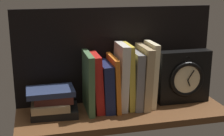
{
  "coord_description": "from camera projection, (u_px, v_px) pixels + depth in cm",
  "views": [
    {
      "loc": [
        -30.97,
        -108.34,
        48.41
      ],
      "look_at": [
        -3.49,
        3.8,
        15.94
      ],
      "focal_mm": 52.02,
      "sensor_mm": 36.0,
      "label": 1
    }
  ],
  "objects": [
    {
      "name": "book_tan_shortstories",
      "position": [
        143.0,
        77.0,
        1.24
      ],
      "size": [
        3.79,
        15.56,
        23.59
      ],
      "primitive_type": "cube",
      "rotation": [
        0.0,
        0.04,
        0.0
      ],
      "color": "tan",
      "rests_on": "ground_plane"
    },
    {
      "name": "book_gray_chess",
      "position": [
        135.0,
        79.0,
        1.23
      ],
      "size": [
        3.45,
        14.18,
        21.73
      ],
      "primitive_type": "cube",
      "rotation": [
        0.0,
        0.03,
        0.0
      ],
      "color": "gray",
      "rests_on": "ground_plane"
    },
    {
      "name": "framed_clock",
      "position": [
        184.0,
        77.0,
        1.28
      ],
      "size": [
        20.86,
        6.44,
        20.86
      ],
      "color": "black",
      "rests_on": "ground_plane"
    },
    {
      "name": "book_white_catcher",
      "position": [
        120.0,
        77.0,
        1.22
      ],
      "size": [
        3.81,
        12.79,
        24.88
      ],
      "primitive_type": "cube",
      "rotation": [
        0.0,
        0.03,
        0.0
      ],
      "color": "silver",
      "rests_on": "ground_plane"
    },
    {
      "name": "book_orange_pandolfini",
      "position": [
        114.0,
        83.0,
        1.22
      ],
      "size": [
        2.42,
        15.17,
        20.4
      ],
      "primitive_type": "cube",
      "rotation": [
        0.0,
        -0.04,
        0.0
      ],
      "color": "orange",
      "rests_on": "ground_plane"
    },
    {
      "name": "book_yellow_seinlanguage",
      "position": [
        128.0,
        76.0,
        1.22
      ],
      "size": [
        3.03,
        12.19,
        24.69
      ],
      "primitive_type": "cube",
      "rotation": [
        0.0,
        -0.03,
        0.0
      ],
      "color": "gold",
      "rests_on": "ground_plane"
    },
    {
      "name": "book_stack_side",
      "position": [
        53.0,
        102.0,
        1.17
      ],
      "size": [
        18.42,
        13.27,
        10.06
      ],
      "color": "black",
      "rests_on": "ground_plane"
    },
    {
      "name": "back_panel",
      "position": [
        116.0,
        55.0,
        1.28
      ],
      "size": [
        78.5,
        1.2,
        37.41
      ],
      "primitive_type": "cube",
      "color": "black",
      "rests_on": "ground_plane"
    },
    {
      "name": "book_green_romantic",
      "position": [
        88.0,
        82.0,
        1.19
      ],
      "size": [
        2.34,
        15.66,
        22.03
      ],
      "primitive_type": "cube",
      "rotation": [
        0.0,
        0.01,
        0.0
      ],
      "color": "#476B44",
      "rests_on": "ground_plane"
    },
    {
      "name": "book_navy_bierce",
      "position": [
        106.0,
        86.0,
        1.21
      ],
      "size": [
        4.28,
        14.25,
        18.13
      ],
      "primitive_type": "cube",
      "rotation": [
        0.0,
        -0.03,
        0.0
      ],
      "color": "#192147",
      "rests_on": "ground_plane"
    },
    {
      "name": "ground_plane",
      "position": [
        123.0,
        114.0,
        1.22
      ],
      "size": [
        78.5,
        25.66,
        2.5
      ],
      "primitive_type": "cube",
      "color": "brown"
    },
    {
      "name": "book_red_requiem",
      "position": [
        96.0,
        83.0,
        1.2
      ],
      "size": [
        4.17,
        12.68,
        21.62
      ],
      "primitive_type": "cube",
      "rotation": [
        0.0,
        -0.05,
        0.0
      ],
      "color": "red",
      "rests_on": "ground_plane"
    },
    {
      "name": "book_cream_twain",
      "position": [
        150.0,
        74.0,
        1.24
      ],
      "size": [
        3.18,
        12.17,
        24.86
      ],
      "primitive_type": "cube",
      "rotation": [
        0.0,
        0.04,
        0.0
      ],
      "color": "beige",
      "rests_on": "ground_plane"
    }
  ]
}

